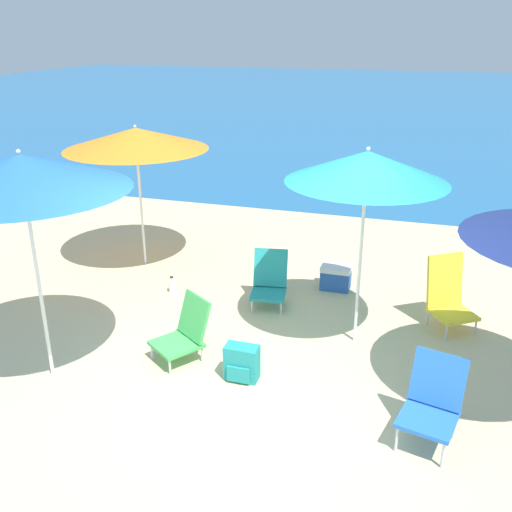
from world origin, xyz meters
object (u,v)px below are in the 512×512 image
beach_chair_teal (269,280)px  beach_chair_yellow (448,295)px  beach_chair_blue (433,400)px  cooler_box (336,277)px  backpack_teal (242,363)px  beach_umbrella_orange (136,139)px  water_bottle (172,286)px  beach_umbrella_blue (22,172)px  beach_chair_green (185,331)px  beach_umbrella_teal (367,167)px

beach_chair_teal → beach_chair_yellow: bearing=-7.4°
beach_chair_blue → cooler_box: size_ratio=1.88×
beach_chair_yellow → backpack_teal: (-1.95, -1.77, -0.22)m
beach_umbrella_orange → water_bottle: size_ratio=8.98×
beach_chair_blue → beach_chair_yellow: bearing=99.7°
beach_umbrella_orange → backpack_teal: 3.78m
cooler_box → beach_umbrella_blue: bearing=-129.5°
beach_umbrella_blue → beach_chair_green: 2.25m
beach_chair_blue → backpack_teal: (-1.82, 0.37, -0.20)m
backpack_teal → beach_umbrella_orange: bearing=133.7°
beach_chair_green → backpack_teal: size_ratio=1.91×
beach_chair_teal → beach_chair_green: 1.58m
beach_umbrella_teal → beach_chair_yellow: 1.99m
beach_umbrella_orange → beach_chair_teal: 2.74m
beach_chair_green → beach_umbrella_orange: bearing=161.1°
beach_umbrella_blue → water_bottle: beach_umbrella_blue is taller
beach_chair_teal → beach_chair_green: bearing=-117.4°
beach_umbrella_teal → beach_chair_blue: size_ratio=2.94×
beach_chair_blue → beach_umbrella_teal: bearing=133.0°
beach_chair_blue → backpack_teal: beach_chair_blue is taller
cooler_box → beach_chair_green: bearing=-119.4°
beach_umbrella_teal → beach_umbrella_blue: 3.26m
beach_umbrella_orange → beach_umbrella_blue: bearing=-80.8°
beach_chair_yellow → beach_chair_green: beach_chair_yellow is taller
beach_umbrella_orange → water_bottle: (0.81, -0.81, -1.77)m
beach_chair_teal → backpack_teal: bearing=-92.4°
beach_umbrella_orange → beach_chair_blue: (4.16, -2.81, -1.48)m
beach_umbrella_blue → beach_chair_teal: bearing=53.2°
beach_chair_teal → backpack_teal: (0.20, -1.71, -0.14)m
beach_umbrella_teal → beach_chair_blue: (0.84, -1.46, -1.61)m
beach_umbrella_blue → backpack_teal: beach_umbrella_blue is taller
water_bottle → cooler_box: (2.06, 0.77, 0.08)m
backpack_teal → beach_umbrella_blue: bearing=-164.8°
beach_chair_blue → cooler_box: beach_chair_blue is taller
beach_umbrella_teal → water_bottle: 3.19m
backpack_teal → water_bottle: 2.24m
beach_umbrella_blue → cooler_box: size_ratio=5.81×
beach_chair_blue → beach_chair_green: size_ratio=1.06×
beach_chair_yellow → beach_umbrella_blue: bearing=177.0°
beach_umbrella_orange → cooler_box: (2.88, -0.04, -1.70)m
cooler_box → beach_chair_teal: bearing=-136.8°
beach_umbrella_orange → beach_chair_teal: bearing=-18.9°
beach_chair_yellow → beach_chair_teal: beach_chair_yellow is taller
beach_umbrella_orange → beach_chair_blue: size_ratio=2.75×
beach_chair_yellow → beach_chair_teal: size_ratio=1.25×
beach_umbrella_orange → beach_chair_yellow: beach_umbrella_orange is taller
beach_chair_yellow → beach_chair_blue: (-0.13, -2.14, -0.01)m
beach_umbrella_orange → beach_chair_green: (1.64, -2.24, -1.55)m
beach_chair_blue → beach_chair_green: (-2.52, 0.58, -0.07)m
water_bottle → beach_umbrella_teal: bearing=-12.3°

